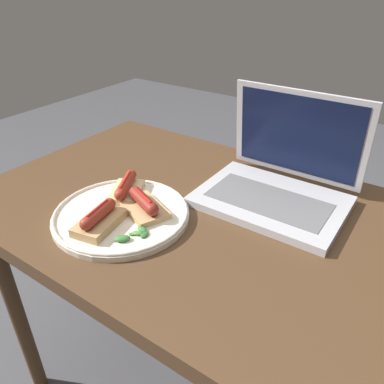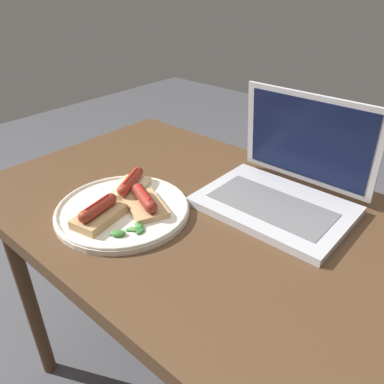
# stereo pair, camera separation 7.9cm
# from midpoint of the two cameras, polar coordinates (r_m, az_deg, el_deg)

# --- Properties ---
(desk) EXTENTS (1.14, 0.67, 0.73)m
(desk) POSITION_cam_midpoint_polar(r_m,az_deg,el_deg) (0.86, 6.48, -7.77)
(desk) COLOR #4C331E
(desk) RESTS_ON ground_plane
(laptop) EXTENTS (0.33, 0.26, 0.24)m
(laptop) POSITION_cam_midpoint_polar(r_m,az_deg,el_deg) (0.88, 16.35, 0.75)
(laptop) COLOR #B7B7BC
(laptop) RESTS_ON desk
(plate) EXTENTS (0.29, 0.29, 0.02)m
(plate) POSITION_cam_midpoint_polar(r_m,az_deg,el_deg) (0.83, -7.86, -2.75)
(plate) COLOR silver
(plate) RESTS_ON desk
(sausage_toast_left) EXTENTS (0.09, 0.12, 0.05)m
(sausage_toast_left) POSITION_cam_midpoint_polar(r_m,az_deg,el_deg) (0.79, -11.27, -3.25)
(sausage_toast_left) COLOR tan
(sausage_toast_left) RESTS_ON plate
(sausage_toast_middle) EXTENTS (0.10, 0.12, 0.04)m
(sausage_toast_middle) POSITION_cam_midpoint_polar(r_m,az_deg,el_deg) (0.88, -6.77, 1.07)
(sausage_toast_middle) COLOR #D6B784
(sausage_toast_middle) RESTS_ON plate
(sausage_toast_right) EXTENTS (0.14, 0.11, 0.04)m
(sausage_toast_right) POSITION_cam_midpoint_polar(r_m,az_deg,el_deg) (0.82, -4.50, -1.56)
(sausage_toast_right) COLOR tan
(sausage_toast_right) RESTS_ON plate
(salad_pile) EXTENTS (0.05, 0.07, 0.01)m
(salad_pile) POSITION_cam_midpoint_polar(r_m,az_deg,el_deg) (0.75, -6.68, -5.94)
(salad_pile) COLOR #387A33
(salad_pile) RESTS_ON plate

